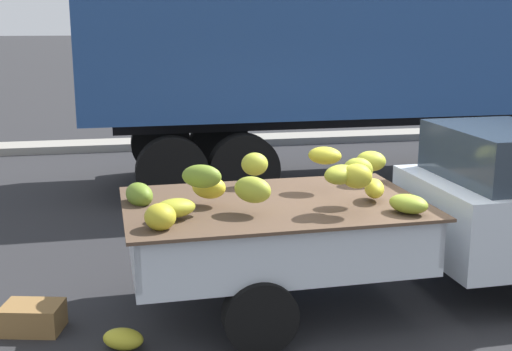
{
  "coord_description": "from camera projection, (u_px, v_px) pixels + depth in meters",
  "views": [
    {
      "loc": [
        -2.68,
        -5.91,
        2.76
      ],
      "look_at": [
        -1.43,
        0.37,
        1.24
      ],
      "focal_mm": 46.69,
      "sensor_mm": 36.0,
      "label": 1
    }
  ],
  "objects": [
    {
      "name": "ground",
      "position": [
        400.0,
        296.0,
        6.79
      ],
      "size": [
        220.0,
        220.0,
        0.0
      ],
      "primitive_type": "plane",
      "color": "#28282B"
    },
    {
      "name": "curb_strip",
      "position": [
        247.0,
        140.0,
        14.99
      ],
      "size": [
        80.0,
        0.8,
        0.16
      ],
      "primitive_type": "cube",
      "color": "gray",
      "rests_on": "ground"
    },
    {
      "name": "pickup_truck",
      "position": [
        458.0,
        209.0,
        6.69
      ],
      "size": [
        4.97,
        1.91,
        1.7
      ],
      "rotation": [
        0.0,
        0.0,
        0.03
      ],
      "color": "silver",
      "rests_on": "ground"
    },
    {
      "name": "semi_trailer",
      "position": [
        432.0,
        31.0,
        11.43
      ],
      "size": [
        12.03,
        2.72,
        3.95
      ],
      "rotation": [
        0.0,
        0.0,
        0.01
      ],
      "color": "navy",
      "rests_on": "ground"
    },
    {
      "name": "fallen_banana_bunch_near_tailgate",
      "position": [
        123.0,
        339.0,
        5.68
      ],
      "size": [
        0.42,
        0.35,
        0.18
      ],
      "primitive_type": "ellipsoid",
      "rotation": [
        0.0,
        0.0,
        5.88
      ],
      "color": "gold",
      "rests_on": "ground"
    },
    {
      "name": "produce_crate",
      "position": [
        33.0,
        318.0,
        6.0
      ],
      "size": [
        0.59,
        0.47,
        0.25
      ],
      "primitive_type": "cube",
      "rotation": [
        0.0,
        0.0,
        -0.24
      ],
      "color": "olive",
      "rests_on": "ground"
    }
  ]
}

